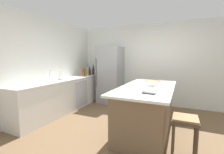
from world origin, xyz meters
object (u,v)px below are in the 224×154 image
at_px(kitchen_island, 147,108).
at_px(cutting_board, 152,81).
at_px(bar_stool, 185,125).
at_px(whiskey_bottle, 85,72).
at_px(cookbook_stack, 149,92).
at_px(syrup_bottle, 90,72).
at_px(refrigerator, 110,75).
at_px(sink_faucet, 50,75).
at_px(wine_bottle, 93,71).
at_px(olive_oil_bottle, 86,72).
at_px(vinegar_bottle, 82,72).
at_px(soda_bottle, 87,71).
at_px(paper_towel_roll, 60,75).
at_px(hot_sauce_bottle, 90,72).
at_px(mixing_bowl, 152,84).

bearing_deg(kitchen_island, cutting_board, 92.48).
relative_size(bar_stool, whiskey_bottle, 2.42).
bearing_deg(cookbook_stack, syrup_bottle, 139.71).
xyz_separation_m(refrigerator, cutting_board, (1.56, -0.84, -0.00)).
bearing_deg(bar_stool, sink_faucet, 170.57).
relative_size(wine_bottle, cookbook_stack, 1.47).
distance_m(refrigerator, cutting_board, 1.77).
xyz_separation_m(whiskey_bottle, olive_oil_bottle, (0.11, -0.11, 0.01)).
bearing_deg(syrup_bottle, vinegar_bottle, -96.04).
distance_m(olive_oil_bottle, vinegar_bottle, 0.13).
xyz_separation_m(kitchen_island, refrigerator, (-1.59, 1.58, 0.47)).
xyz_separation_m(syrup_bottle, vinegar_bottle, (-0.04, -0.38, 0.02)).
relative_size(kitchen_island, syrup_bottle, 7.81).
bearing_deg(soda_bottle, cookbook_stack, -38.80).
height_order(olive_oil_bottle, vinegar_bottle, vinegar_bottle).
bearing_deg(syrup_bottle, cookbook_stack, -40.29).
xyz_separation_m(paper_towel_roll, vinegar_bottle, (-0.03, 1.07, -0.00)).
bearing_deg(sink_faucet, cookbook_stack, -8.90).
bearing_deg(paper_towel_roll, wine_bottle, 88.57).
distance_m(olive_oil_bottle, cutting_board, 2.38).
bearing_deg(hot_sauce_bottle, paper_towel_roll, -88.94).
distance_m(whiskey_bottle, vinegar_bottle, 0.21).
distance_m(syrup_bottle, cutting_board, 2.50).
bearing_deg(bar_stool, soda_bottle, 145.02).
distance_m(wine_bottle, soda_bottle, 0.30).
distance_m(syrup_bottle, vinegar_bottle, 0.38).
bearing_deg(kitchen_island, refrigerator, 135.21).
distance_m(refrigerator, cookbook_stack, 2.81).
distance_m(bar_stool, mixing_bowl, 1.11).
xyz_separation_m(olive_oil_bottle, vinegar_bottle, (-0.09, -0.10, 0.01)).
bearing_deg(sink_faucet, vinegar_bottle, 88.63).
height_order(kitchen_island, syrup_bottle, syrup_bottle).
xyz_separation_m(syrup_bottle, soda_bottle, (-0.03, -0.09, 0.01)).
bearing_deg(vinegar_bottle, soda_bottle, 87.81).
distance_m(syrup_bottle, whiskey_bottle, 0.19).
bearing_deg(soda_bottle, vinegar_bottle, -92.19).
relative_size(bar_stool, syrup_bottle, 2.35).
height_order(whiskey_bottle, vinegar_bottle, vinegar_bottle).
relative_size(paper_towel_roll, vinegar_bottle, 0.92).
height_order(sink_faucet, cookbook_stack, sink_faucet).
relative_size(kitchen_island, cookbook_stack, 9.24).
height_order(wine_bottle, hot_sauce_bottle, wine_bottle).
relative_size(syrup_bottle, vinegar_bottle, 0.83).
distance_m(whiskey_bottle, mixing_bowl, 2.85).
xyz_separation_m(wine_bottle, mixing_bowl, (2.44, -1.68, -0.08)).
bearing_deg(cutting_board, syrup_bottle, 161.46).
bearing_deg(sink_faucet, bar_stool, -9.43).
bearing_deg(bar_stool, paper_towel_roll, 165.06).
xyz_separation_m(refrigerator, cookbook_stack, (1.75, -2.21, 0.02)).
distance_m(kitchen_island, olive_oil_bottle, 2.72).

